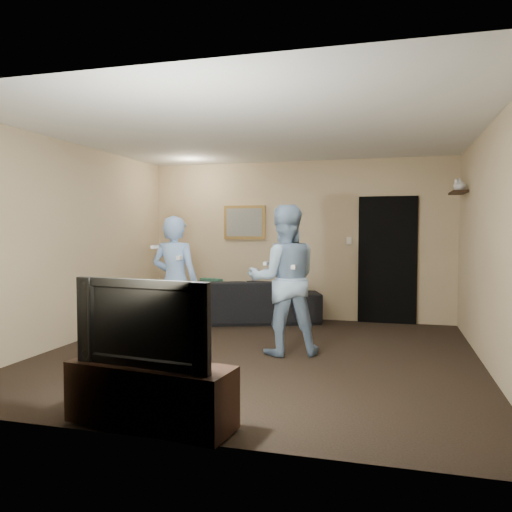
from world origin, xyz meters
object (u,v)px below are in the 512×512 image
(wii_player_left, at_px, (175,282))
(sofa, at_px, (246,300))
(tv_console, at_px, (151,394))
(television, at_px, (150,321))
(wii_player_right, at_px, (284,280))

(wii_player_left, bearing_deg, sofa, 79.96)
(tv_console, distance_m, wii_player_left, 2.60)
(tv_console, bearing_deg, television, 0.00)
(wii_player_left, xyz_separation_m, wii_player_right, (1.37, 0.05, 0.06))
(sofa, xyz_separation_m, wii_player_left, (-0.35, -1.95, 0.48))
(tv_console, xyz_separation_m, television, (0.00, 0.00, 0.55))
(tv_console, xyz_separation_m, wii_player_right, (0.49, 2.43, 0.63))
(television, bearing_deg, sofa, 104.31)
(sofa, height_order, wii_player_left, wii_player_left)
(wii_player_left, distance_m, wii_player_right, 1.38)
(wii_player_right, bearing_deg, sofa, 118.42)
(tv_console, relative_size, wii_player_left, 0.78)
(television, xyz_separation_m, wii_player_right, (0.49, 2.43, 0.08))
(sofa, height_order, tv_console, sofa)
(television, relative_size, wii_player_right, 0.63)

